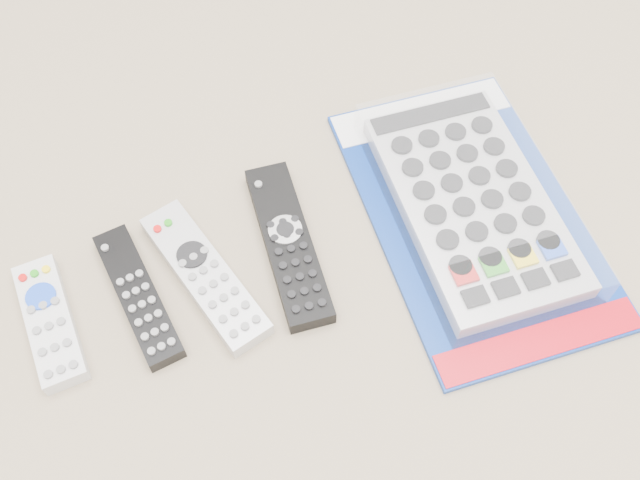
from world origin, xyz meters
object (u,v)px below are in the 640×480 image
remote_silver_dvd (205,275)px  jumbo_remote_packaged (473,201)px  remote_small_grey (50,322)px  remote_large_black (288,244)px  remote_slim_black (138,296)px

remote_silver_dvd → jumbo_remote_packaged: 0.31m
remote_small_grey → jumbo_remote_packaged: jumbo_remote_packaged is taller
remote_small_grey → remote_large_black: same height
remote_small_grey → remote_silver_dvd: bearing=-4.8°
remote_large_black → remote_slim_black: bearing=-174.0°
remote_slim_black → remote_silver_dvd: bearing=-9.4°
remote_slim_black → remote_silver_dvd: 0.07m
remote_slim_black → remote_silver_dvd: size_ratio=0.86×
remote_silver_dvd → jumbo_remote_packaged: size_ratio=0.49×
remote_small_grey → remote_large_black: 0.26m
remote_slim_black → remote_large_black: size_ratio=0.81×
remote_small_grey → remote_large_black: (0.26, -0.03, 0.00)m
remote_small_grey → remote_slim_black: (0.09, -0.01, -0.00)m
remote_small_grey → remote_large_black: bearing=-3.1°
remote_small_grey → remote_slim_black: size_ratio=0.87×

